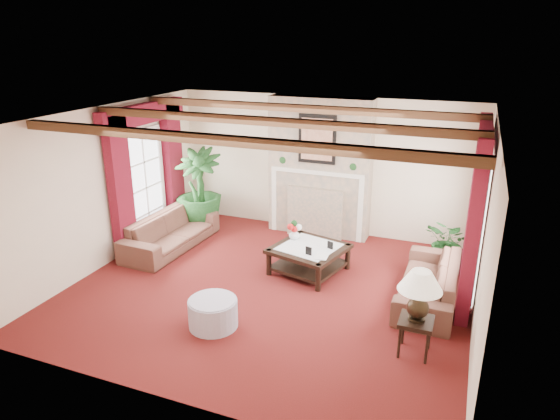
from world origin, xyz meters
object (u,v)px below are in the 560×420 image
at_px(side_table, 415,336).
at_px(coffee_table, 309,259).
at_px(potted_palm, 200,206).
at_px(ottoman, 213,313).
at_px(sofa_right, 430,275).
at_px(sofa_left, 170,227).

bearing_deg(side_table, coffee_table, 139.12).
bearing_deg(potted_palm, coffee_table, -22.17).
height_order(side_table, ottoman, side_table).
xyz_separation_m(sofa_right, side_table, (-0.02, -1.47, -0.16)).
xyz_separation_m(sofa_left, side_table, (4.68, -1.72, -0.18)).
height_order(coffee_table, side_table, side_table).
bearing_deg(sofa_left, side_table, -107.55).
height_order(sofa_left, coffee_table, sofa_left).
bearing_deg(ottoman, sofa_left, 134.19).
bearing_deg(sofa_left, ottoman, -133.20).
height_order(coffee_table, ottoman, coffee_table).
bearing_deg(sofa_right, ottoman, -55.16).
distance_m(sofa_right, ottoman, 3.25).
bearing_deg(sofa_right, potted_palm, -105.64).
bearing_deg(side_table, potted_palm, 149.08).
height_order(sofa_right, potted_palm, potted_palm).
bearing_deg(coffee_table, sofa_right, 7.92).
relative_size(sofa_right, potted_palm, 1.18).
bearing_deg(potted_palm, sofa_left, -90.19).
xyz_separation_m(sofa_left, sofa_right, (4.69, -0.24, -0.01)).
height_order(sofa_left, sofa_right, sofa_left).
bearing_deg(potted_palm, ottoman, -57.41).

